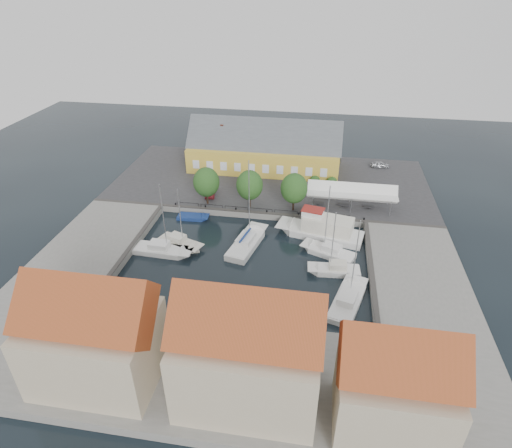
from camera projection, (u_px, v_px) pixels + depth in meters
The scene contains 21 objects.
ground at pixel (249, 255), 59.15m from camera, with size 140.00×140.00×0.00m, color black.
north_quay at pixel (271, 182), 78.38m from camera, with size 56.00×26.00×1.00m, color #2D2D30.
west_quay at pixel (93, 246), 60.22m from camera, with size 12.00×24.00×1.00m, color slate.
east_quay at pixel (417, 277), 54.17m from camera, with size 12.00×24.00×1.00m, color slate.
south_bank at pixel (211, 375), 41.10m from camera, with size 56.00×14.00×1.00m, color slate.
quay_edge_fittings at pixel (255, 231), 62.62m from camera, with size 56.00×24.72×0.40m.
warehouse at pixel (261, 150), 81.26m from camera, with size 28.56×14.00×9.55m.
tent_canopy at pixel (352, 192), 67.61m from camera, with size 14.00×4.00×2.83m.
quay_trees at pixel (250, 185), 67.09m from camera, with size 18.20×4.20×6.30m.
car_silver at pixel (380, 165), 82.52m from camera, with size 1.39×3.46×1.18m, color #AAADB2.
car_red at pixel (211, 191), 72.43m from camera, with size 1.56×4.46×1.47m, color #571419.
center_sailboat at pixel (247, 244), 60.97m from camera, with size 4.89×10.11×13.34m.
trawler at pixel (323, 230), 62.85m from camera, with size 13.31×6.40×5.00m.
east_boat_a at pixel (329, 253), 59.19m from camera, with size 7.96×5.27×10.94m.
east_boat_b at pixel (335, 271), 55.63m from camera, with size 6.99×2.71×9.56m.
east_boat_c at pixel (348, 302), 50.52m from camera, with size 5.22×9.39×11.51m.
west_boat_b at pixel (179, 244), 61.11m from camera, with size 7.31×4.69×9.76m.
west_boat_c at pixel (162, 251), 59.58m from camera, with size 8.46×3.07×11.24m.
launch_sw at pixel (128, 296), 51.71m from camera, with size 5.67×5.10×0.98m.
launch_nw at pixel (193, 218), 67.89m from camera, with size 5.12×2.15×0.88m.
townhouses at pixel (223, 357), 36.21m from camera, with size 36.30×8.50×12.00m.
Camera 1 is at (8.73, -47.76, 34.07)m, focal length 30.00 mm.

